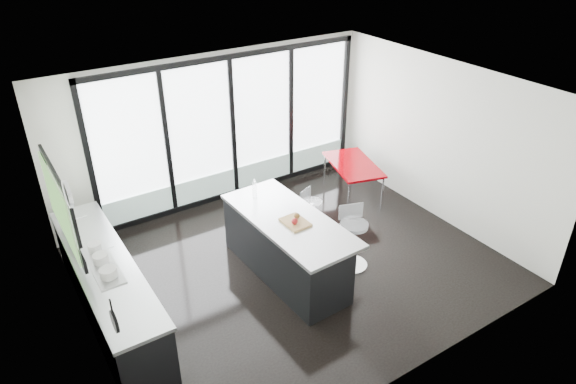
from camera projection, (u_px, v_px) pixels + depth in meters
floor at (293, 266)px, 8.01m from camera, size 6.00×5.00×0.00m
ceiling at (294, 93)px, 6.64m from camera, size 6.00×5.00×0.00m
wall_back at (231, 135)px, 9.32m from camera, size 6.00×0.09×2.80m
wall_front at (422, 282)px, 5.50m from camera, size 6.00×0.00×2.80m
wall_left at (70, 232)px, 6.04m from camera, size 0.26×5.00×2.80m
wall_right at (440, 141)px, 8.75m from camera, size 0.00×5.00×2.80m
counter_cabinets at (109, 289)px, 6.81m from camera, size 0.69×3.24×1.36m
island at (285, 246)px, 7.63m from camera, size 1.07×2.37×1.24m
bar_stool_near at (353, 245)px, 7.83m from camera, size 0.62×0.62×0.78m
bar_stool_far at (312, 217)px, 8.66m from camera, size 0.51×0.51×0.63m
red_table at (352, 180)px, 9.73m from camera, size 1.09×1.48×0.71m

